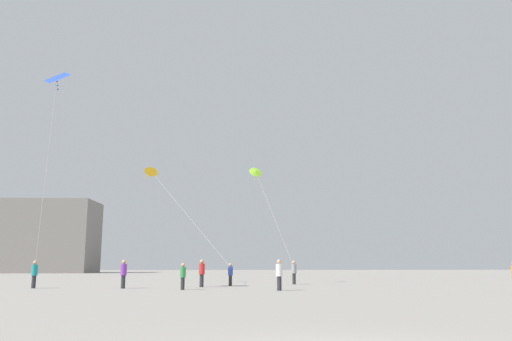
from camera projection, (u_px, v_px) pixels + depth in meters
name	position (u px, v px, depth m)	size (l,w,h in m)	color
person_in_blue	(230.00, 273.00, 36.52)	(0.35, 0.35, 1.60)	#2D2D33
person_in_red	(202.00, 272.00, 34.38)	(0.40, 0.40, 1.84)	#2D2D33
person_in_grey	(294.00, 271.00, 39.40)	(0.39, 0.39, 1.80)	#2D2D33
person_in_purple	(124.00, 273.00, 32.42)	(0.39, 0.39, 1.79)	#2D2D33
person_in_green	(183.00, 275.00, 30.55)	(0.34, 0.34, 1.58)	#2D2D33
person_in_white	(279.00, 273.00, 29.61)	(0.39, 0.39, 1.78)	#2D2D33
person_in_teal	(34.00, 273.00, 32.53)	(0.38, 0.38, 1.75)	#2D2D33
kite_lime_diamond	(256.00, 172.00, 42.95)	(3.41, 2.84, 8.40)	#8CD12D
kite_cobalt_delta	(56.00, 80.00, 32.57)	(2.18, 3.18, 12.41)	blue
kite_amber_diamond	(152.00, 172.00, 42.45)	(7.18, 5.72, 8.25)	yellow
building_left_hall	(32.00, 237.00, 98.01)	(24.39, 12.17, 13.69)	gray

